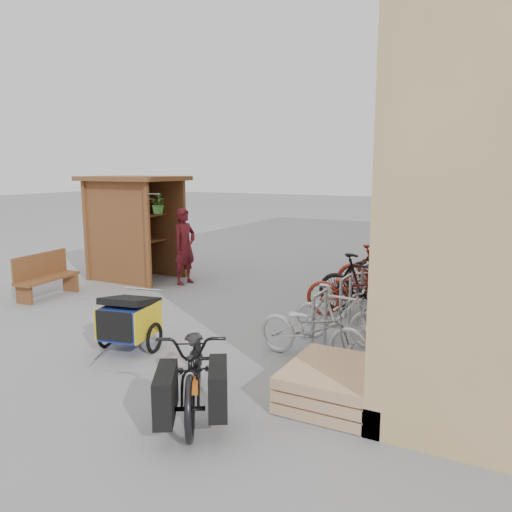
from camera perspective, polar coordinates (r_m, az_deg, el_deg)
The scene contains 17 objects.
ground at distance 8.34m, azimuth -7.93°, elevation -8.09°, with size 80.00×80.00×0.00m, color gray.
kiosk at distance 11.96m, azimuth -14.04°, elevation 4.78°, with size 2.49×1.65×2.40m.
bike_rack at distance 9.36m, azimuth 12.43°, elevation -2.96°, with size 0.05×5.35×0.86m.
pallet_stack at distance 5.79m, azimuth 8.86°, elevation -14.23°, with size 1.00×1.20×0.40m.
bench at distance 10.91m, azimuth -22.96°, elevation -2.02°, with size 0.58×1.45×0.89m.
shopping_carts at distance 12.97m, azimuth 20.03°, elevation 0.74°, with size 0.60×1.66×1.08m.
child_trailer at distance 7.41m, azimuth -14.29°, elevation -6.91°, with size 0.90×1.44×0.83m.
cargo_bike at distance 5.45m, azimuth -7.01°, elevation -12.51°, with size 1.56×1.97×1.00m.
person_kiosk at distance 11.27m, azimuth -8.16°, elevation 1.11°, with size 0.63×0.41×1.71m, color maroon.
bike_0 at distance 6.85m, azimuth 6.46°, elevation -8.32°, with size 0.57×1.64×0.86m, color #B7B7BC.
bike_1 at distance 7.51m, azimuth 9.44°, elevation -6.66°, with size 0.41×1.47×0.88m, color #B7B7BC.
bike_2 at distance 8.75m, azimuth 11.55°, elevation -4.07°, with size 0.64×1.84×0.96m, color maroon.
bike_3 at distance 8.98m, azimuth 12.35°, elevation -3.31°, with size 0.51×1.82×1.09m, color black.
bike_4 at distance 9.94m, azimuth 13.11°, elevation -2.88°, with size 0.54×1.55×0.81m, color #B87779.
bike_5 at distance 9.97m, azimuth 14.25°, elevation -2.00°, with size 0.52×1.86×1.12m, color maroon.
bike_6 at distance 11.06m, azimuth 14.93°, elevation -1.43°, with size 0.60×1.72×0.90m, color black.
bike_7 at distance 11.21m, azimuth 15.24°, elevation -1.16°, with size 0.45×1.59×0.96m, color black.
Camera 1 is at (4.66, -6.42, 2.57)m, focal length 35.00 mm.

